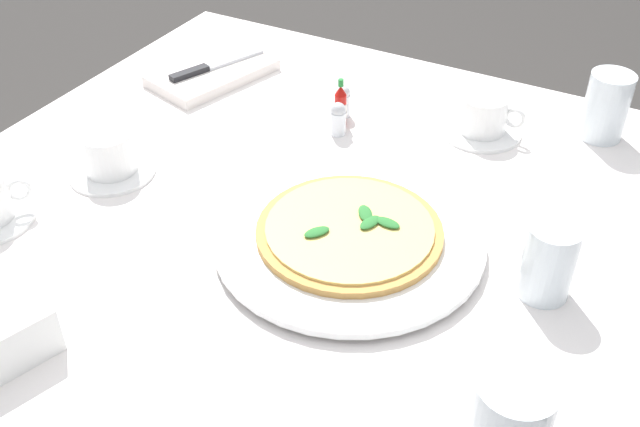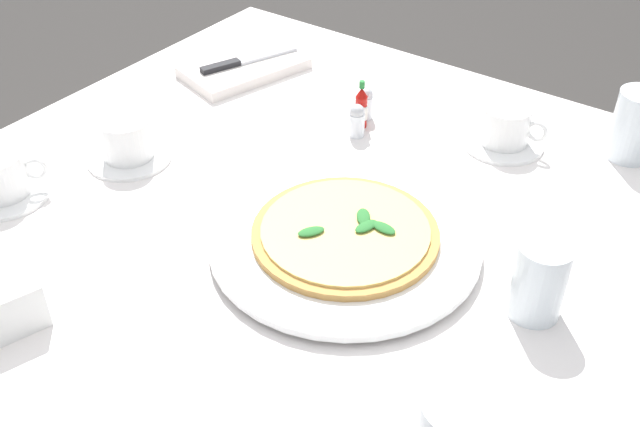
% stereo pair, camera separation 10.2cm
% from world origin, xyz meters
% --- Properties ---
extents(dining_table, '(1.04, 1.04, 0.73)m').
position_xyz_m(dining_table, '(0.00, 0.00, 0.60)').
color(dining_table, white).
rests_on(dining_table, ground_plane).
extents(pizza_plate, '(0.36, 0.36, 0.02)m').
position_xyz_m(pizza_plate, '(-0.04, -0.11, 0.74)').
color(pizza_plate, white).
rests_on(pizza_plate, dining_table).
extents(pizza, '(0.25, 0.25, 0.02)m').
position_xyz_m(pizza, '(-0.04, -0.11, 0.76)').
color(pizza, '#C68E47').
rests_on(pizza, pizza_plate).
extents(coffee_cup_back_corner, '(0.13, 0.13, 0.07)m').
position_xyz_m(coffee_cup_back_corner, '(-0.06, 0.28, 0.77)').
color(coffee_cup_back_corner, white).
rests_on(coffee_cup_back_corner, dining_table).
extents(coffee_cup_near_left, '(0.13, 0.13, 0.07)m').
position_xyz_m(coffee_cup_near_left, '(0.32, -0.17, 0.76)').
color(coffee_cup_near_left, white).
rests_on(coffee_cup_near_left, dining_table).
extents(coffee_cup_left_edge, '(0.13, 0.13, 0.07)m').
position_xyz_m(coffee_cup_left_edge, '(-0.23, 0.36, 0.76)').
color(coffee_cup_left_edge, white).
rests_on(coffee_cup_left_edge, dining_table).
extents(water_glass_center_back, '(0.07, 0.07, 0.11)m').
position_xyz_m(water_glass_center_back, '(0.40, -0.34, 0.78)').
color(water_glass_center_back, white).
rests_on(water_glass_center_back, dining_table).
extents(water_glass_near_right, '(0.06, 0.06, 0.10)m').
position_xyz_m(water_glass_near_right, '(-0.01, -0.36, 0.78)').
color(water_glass_near_right, white).
rests_on(water_glass_near_right, dining_table).
extents(napkin_folded, '(0.25, 0.19, 0.02)m').
position_xyz_m(napkin_folded, '(0.27, 0.33, 0.74)').
color(napkin_folded, silver).
rests_on(napkin_folded, dining_table).
extents(dinner_knife, '(0.19, 0.09, 0.01)m').
position_xyz_m(dinner_knife, '(0.28, 0.33, 0.76)').
color(dinner_knife, silver).
rests_on(dinner_knife, napkin_folded).
extents(hot_sauce_bottle, '(0.02, 0.02, 0.08)m').
position_xyz_m(hot_sauce_bottle, '(0.24, 0.05, 0.77)').
color(hot_sauce_bottle, '#B7140F').
rests_on(hot_sauce_bottle, dining_table).
extents(salt_shaker, '(0.03, 0.03, 0.06)m').
position_xyz_m(salt_shaker, '(0.26, 0.06, 0.76)').
color(salt_shaker, white).
rests_on(salt_shaker, dining_table).
extents(pepper_shaker, '(0.03, 0.03, 0.06)m').
position_xyz_m(pepper_shaker, '(0.21, 0.04, 0.76)').
color(pepper_shaker, white).
rests_on(pepper_shaker, dining_table).
extents(menu_card, '(0.09, 0.03, 0.06)m').
position_xyz_m(menu_card, '(-0.40, 0.11, 0.76)').
color(menu_card, white).
rests_on(menu_card, dining_table).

